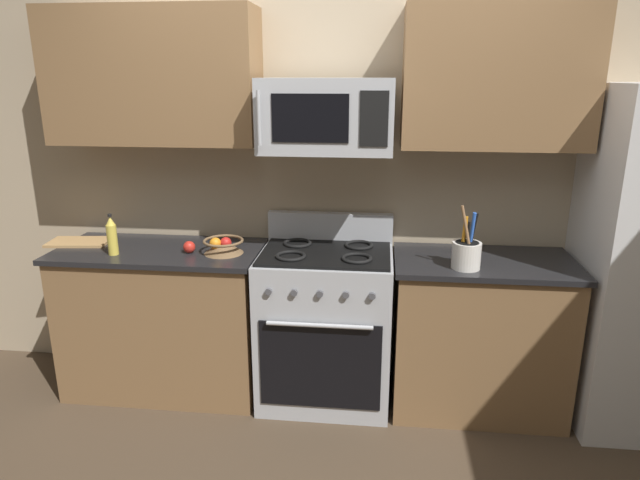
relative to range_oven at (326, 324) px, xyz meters
The scene contains 13 objects.
ground_plane 0.84m from the range_oven, 90.00° to the right, with size 16.00×16.00×0.00m, color #473828.
wall_back 0.90m from the range_oven, 90.00° to the left, with size 8.00×0.10×2.60m, color tan.
counter_left 0.99m from the range_oven, behind, with size 1.21×0.59×0.91m.
range_oven is the anchor object (origin of this frame).
counter_right 0.89m from the range_oven, ahead, with size 0.99×0.59×0.91m.
microwave 1.21m from the range_oven, 90.08° to the left, with size 0.71×0.44×0.39m.
upper_cabinets_left 1.73m from the range_oven, behind, with size 1.20×0.34×0.75m.
upper_cabinets_right 1.67m from the range_oven, ahead, with size 0.98×0.34×0.75m.
utensil_crock 0.93m from the range_oven, 11.27° to the right, with size 0.15×0.15×0.34m.
fruit_basket 0.76m from the range_oven, behind, with size 0.23×0.23×0.10m.
apple_loose 0.92m from the range_oven, behind, with size 0.07×0.07×0.07m, color red.
cutting_board 1.58m from the range_oven, behind, with size 0.35×0.21×0.02m, color tan.
bottle_oil 1.33m from the range_oven, behind, with size 0.06×0.06×0.24m.
Camera 1 is at (0.30, -2.30, 1.89)m, focal length 31.10 mm.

